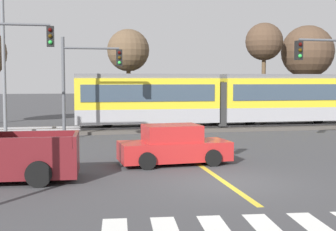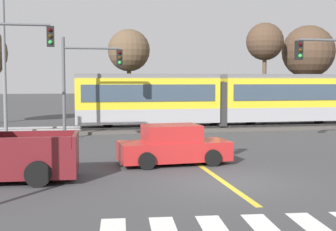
{
  "view_description": "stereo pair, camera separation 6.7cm",
  "coord_description": "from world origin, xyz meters",
  "px_view_note": "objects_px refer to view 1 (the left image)",
  "views": [
    {
      "loc": [
        -4.54,
        -13.9,
        3.22
      ],
      "look_at": [
        -0.46,
        7.04,
        1.6
      ],
      "focal_mm": 50.0,
      "sensor_mm": 36.0,
      "label": 1
    },
    {
      "loc": [
        -4.47,
        -13.92,
        3.22
      ],
      "look_at": [
        -0.46,
        7.04,
        1.6
      ],
      "focal_mm": 50.0,
      "sensor_mm": 36.0,
      "label": 2
    }
  ],
  "objects_px": {
    "sedan_crossing": "(174,146)",
    "traffic_light_near_left": "(22,29)",
    "bare_tree_east": "(264,43)",
    "traffic_light_far_left": "(85,74)",
    "street_lamp_west": "(6,46)",
    "bare_tree_west": "(128,51)",
    "bare_tree_far_east": "(307,52)",
    "light_rail_tram": "(218,98)"
  },
  "relations": [
    {
      "from": "bare_tree_west",
      "to": "sedan_crossing",
      "type": "bearing_deg",
      "value": -90.51
    },
    {
      "from": "light_rail_tram",
      "to": "bare_tree_west",
      "type": "bearing_deg",
      "value": 135.78
    },
    {
      "from": "light_rail_tram",
      "to": "bare_tree_west",
      "type": "height_order",
      "value": "bare_tree_west"
    },
    {
      "from": "light_rail_tram",
      "to": "bare_tree_east",
      "type": "xyz_separation_m",
      "value": [
        5.27,
        5.01,
        4.08
      ]
    },
    {
      "from": "traffic_light_far_left",
      "to": "bare_tree_east",
      "type": "relative_size",
      "value": 0.72
    },
    {
      "from": "bare_tree_west",
      "to": "street_lamp_west",
      "type": "bearing_deg",
      "value": -134.31
    },
    {
      "from": "traffic_light_far_left",
      "to": "traffic_light_near_left",
      "type": "bearing_deg",
      "value": -97.06
    },
    {
      "from": "sedan_crossing",
      "to": "traffic_light_far_left",
      "type": "height_order",
      "value": "traffic_light_far_left"
    },
    {
      "from": "bare_tree_east",
      "to": "sedan_crossing",
      "type": "bearing_deg",
      "value": -122.05
    },
    {
      "from": "traffic_light_far_left",
      "to": "sedan_crossing",
      "type": "bearing_deg",
      "value": -68.97
    },
    {
      "from": "sedan_crossing",
      "to": "bare_tree_far_east",
      "type": "xyz_separation_m",
      "value": [
        14.78,
        17.88,
        4.79
      ]
    },
    {
      "from": "bare_tree_east",
      "to": "traffic_light_far_left",
      "type": "bearing_deg",
      "value": -147.67
    },
    {
      "from": "street_lamp_west",
      "to": "bare_tree_east",
      "type": "height_order",
      "value": "street_lamp_west"
    },
    {
      "from": "bare_tree_west",
      "to": "bare_tree_east",
      "type": "height_order",
      "value": "bare_tree_east"
    },
    {
      "from": "street_lamp_west",
      "to": "bare_tree_east",
      "type": "relative_size",
      "value": 1.18
    },
    {
      "from": "light_rail_tram",
      "to": "traffic_light_near_left",
      "type": "relative_size",
      "value": 2.73
    },
    {
      "from": "sedan_crossing",
      "to": "street_lamp_west",
      "type": "height_order",
      "value": "street_lamp_west"
    },
    {
      "from": "sedan_crossing",
      "to": "light_rail_tram",
      "type": "bearing_deg",
      "value": 65.75
    },
    {
      "from": "bare_tree_east",
      "to": "bare_tree_far_east",
      "type": "relative_size",
      "value": 1.0
    },
    {
      "from": "light_rail_tram",
      "to": "traffic_light_near_left",
      "type": "bearing_deg",
      "value": -120.59
    },
    {
      "from": "sedan_crossing",
      "to": "traffic_light_near_left",
      "type": "xyz_separation_m",
      "value": [
        -4.9,
        -5.4,
        3.77
      ]
    },
    {
      "from": "light_rail_tram",
      "to": "traffic_light_far_left",
      "type": "xyz_separation_m",
      "value": [
        -8.67,
        -3.81,
        1.52
      ]
    },
    {
      "from": "light_rail_tram",
      "to": "sedan_crossing",
      "type": "height_order",
      "value": "light_rail_tram"
    },
    {
      "from": "traffic_light_near_left",
      "to": "street_lamp_west",
      "type": "xyz_separation_m",
      "value": [
        -2.47,
        15.0,
        0.63
      ]
    },
    {
      "from": "traffic_light_far_left",
      "to": "bare_tree_far_east",
      "type": "bearing_deg",
      "value": 27.99
    },
    {
      "from": "street_lamp_west",
      "to": "bare_tree_west",
      "type": "xyz_separation_m",
      "value": [
        7.52,
        7.71,
        0.27
      ]
    },
    {
      "from": "street_lamp_west",
      "to": "bare_tree_far_east",
      "type": "relative_size",
      "value": 1.19
    },
    {
      "from": "traffic_light_far_left",
      "to": "traffic_light_near_left",
      "type": "relative_size",
      "value": 0.82
    },
    {
      "from": "traffic_light_near_left",
      "to": "bare_tree_east",
      "type": "relative_size",
      "value": 0.88
    },
    {
      "from": "light_rail_tram",
      "to": "traffic_light_near_left",
      "type": "height_order",
      "value": "traffic_light_near_left"
    },
    {
      "from": "sedan_crossing",
      "to": "bare_tree_east",
      "type": "xyz_separation_m",
      "value": [
        10.73,
        17.15,
        5.43
      ]
    },
    {
      "from": "bare_tree_west",
      "to": "bare_tree_far_east",
      "type": "distance_m",
      "value": 14.64
    },
    {
      "from": "sedan_crossing",
      "to": "bare_tree_west",
      "type": "bearing_deg",
      "value": 89.49
    },
    {
      "from": "street_lamp_west",
      "to": "bare_tree_west",
      "type": "distance_m",
      "value": 10.77
    },
    {
      "from": "traffic_light_near_left",
      "to": "bare_tree_far_east",
      "type": "height_order",
      "value": "bare_tree_far_east"
    },
    {
      "from": "traffic_light_near_left",
      "to": "bare_tree_far_east",
      "type": "distance_m",
      "value": 30.51
    },
    {
      "from": "traffic_light_near_left",
      "to": "bare_tree_east",
      "type": "xyz_separation_m",
      "value": [
        15.64,
        22.55,
        1.66
      ]
    },
    {
      "from": "light_rail_tram",
      "to": "street_lamp_west",
      "type": "relative_size",
      "value": 2.04
    },
    {
      "from": "traffic_light_near_left",
      "to": "bare_tree_west",
      "type": "height_order",
      "value": "bare_tree_west"
    },
    {
      "from": "sedan_crossing",
      "to": "traffic_light_near_left",
      "type": "distance_m",
      "value": 8.21
    },
    {
      "from": "sedan_crossing",
      "to": "bare_tree_far_east",
      "type": "relative_size",
      "value": 0.57
    },
    {
      "from": "bare_tree_far_east",
      "to": "sedan_crossing",
      "type": "bearing_deg",
      "value": -129.57
    }
  ]
}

